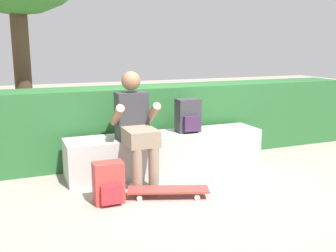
% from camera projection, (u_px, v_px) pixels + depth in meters
% --- Properties ---
extents(ground_plane, '(24.00, 24.00, 0.00)m').
position_uv_depth(ground_plane, '(179.00, 180.00, 4.33)').
color(ground_plane, gray).
extents(bench_main, '(2.36, 0.48, 0.45)m').
position_uv_depth(bench_main, '(166.00, 152.00, 4.62)').
color(bench_main, '#ACAAA4').
rests_on(bench_main, ground).
extents(person_skater, '(0.49, 0.62, 1.20)m').
position_uv_depth(person_skater, '(136.00, 123.00, 4.17)').
color(person_skater, '#333338').
rests_on(person_skater, ground).
extents(skateboard_near_person, '(0.82, 0.46, 0.09)m').
position_uv_depth(skateboard_near_person, '(168.00, 190.00, 3.81)').
color(skateboard_near_person, '#BC3833').
rests_on(skateboard_near_person, ground).
extents(backpack_on_bench, '(0.28, 0.23, 0.40)m').
position_uv_depth(backpack_on_bench, '(188.00, 116.00, 4.63)').
color(backpack_on_bench, '#333338').
rests_on(backpack_on_bench, bench_main).
extents(backpack_on_ground, '(0.28, 0.23, 0.40)m').
position_uv_depth(backpack_on_ground, '(109.00, 183.00, 3.66)').
color(backpack_on_ground, '#B23833').
rests_on(backpack_on_ground, ground).
extents(hedge_row, '(5.42, 0.62, 0.95)m').
position_uv_depth(hedge_row, '(172.00, 120.00, 5.28)').
color(hedge_row, '#275D2C').
rests_on(hedge_row, ground).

